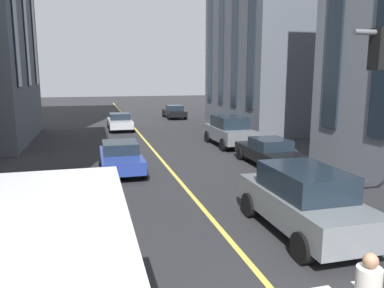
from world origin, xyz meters
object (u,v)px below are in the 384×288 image
(car_grey_trailing, at_px, (229,131))
(car_silver_mid, at_px, (120,122))
(car_black_far, at_px, (269,151))
(car_black_near, at_px, (174,112))
(car_grey_parked_b, at_px, (304,200))
(car_blue_parked_a, at_px, (121,157))

(car_grey_trailing, bearing_deg, car_silver_mid, 34.68)
(car_black_far, bearing_deg, car_black_near, 0.00)
(car_black_far, distance_m, car_black_near, 21.89)
(car_grey_parked_b, bearing_deg, car_blue_parked_a, 27.84)
(car_black_near, bearing_deg, car_grey_parked_b, 174.70)
(car_grey_trailing, distance_m, car_silver_mid, 10.86)
(car_grey_trailing, xyz_separation_m, car_silver_mid, (8.93, 6.18, -0.27))
(car_black_far, height_order, car_blue_parked_a, same)
(car_grey_parked_b, distance_m, car_black_near, 29.73)
(car_grey_trailing, bearing_deg, car_black_near, -0.00)
(car_blue_parked_a, bearing_deg, car_grey_trailing, -55.79)
(car_silver_mid, bearing_deg, car_grey_parked_b, -171.20)
(car_black_far, xyz_separation_m, car_black_near, (21.89, 0.00, 0.00))
(car_grey_parked_b, bearing_deg, car_black_near, -5.30)
(car_grey_parked_b, height_order, car_blue_parked_a, car_grey_parked_b)
(car_grey_trailing, relative_size, car_black_near, 1.07)
(car_black_far, xyz_separation_m, car_blue_parked_a, (0.64, 7.16, 0.00))
(car_grey_trailing, height_order, car_silver_mid, car_grey_trailing)
(car_black_far, distance_m, car_grey_trailing, 5.52)
(car_black_far, bearing_deg, car_silver_mid, 23.16)
(car_black_far, xyz_separation_m, car_grey_parked_b, (-7.71, 2.75, 0.27))
(car_black_far, bearing_deg, car_grey_parked_b, 160.41)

